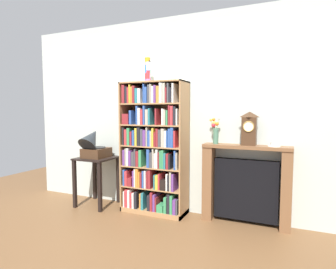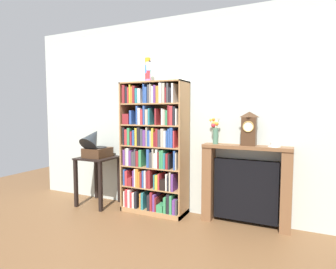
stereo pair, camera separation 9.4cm
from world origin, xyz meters
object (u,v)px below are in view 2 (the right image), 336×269
at_px(cup_stack, 148,70).
at_px(gramophone, 95,144).
at_px(side_table_left, 98,169).
at_px(teacup_with_saucer, 274,145).
at_px(fireplace_mantel, 246,186).
at_px(flower_vase, 215,131).
at_px(mantel_clock, 249,129).
at_px(bookshelf, 154,150).

height_order(cup_stack, gramophone, cup_stack).
height_order(side_table_left, teacup_with_saucer, teacup_with_saucer).
distance_m(fireplace_mantel, teacup_with_saucer, 0.59).
relative_size(cup_stack, teacup_with_saucer, 2.26).
bearing_deg(gramophone, cup_stack, 7.44).
height_order(cup_stack, flower_vase, cup_stack).
xyz_separation_m(mantel_clock, teacup_with_saucer, (0.28, 0.00, -0.18)).
relative_size(cup_stack, fireplace_mantel, 0.30).
relative_size(flower_vase, teacup_with_saucer, 2.41).
distance_m(cup_stack, teacup_with_saucer, 1.82).
distance_m(cup_stack, gramophone, 1.29).
xyz_separation_m(cup_stack, fireplace_mantel, (1.26, 0.11, -1.42)).
bearing_deg(flower_vase, cup_stack, -173.71).
height_order(cup_stack, fireplace_mantel, cup_stack).
distance_m(fireplace_mantel, flower_vase, 0.74).
xyz_separation_m(bookshelf, mantel_clock, (1.22, 0.08, 0.32)).
height_order(bookshelf, flower_vase, bookshelf).
distance_m(side_table_left, flower_vase, 1.80).
xyz_separation_m(side_table_left, mantel_clock, (2.10, 0.14, 0.64)).
distance_m(side_table_left, mantel_clock, 2.20).
xyz_separation_m(flower_vase, teacup_with_saucer, (0.68, -0.00, -0.13)).
xyz_separation_m(cup_stack, gramophone, (-0.81, -0.11, -1.00)).
bearing_deg(mantel_clock, side_table_left, -176.11).
distance_m(flower_vase, teacup_with_saucer, 0.70).
xyz_separation_m(cup_stack, side_table_left, (-0.81, -0.05, -1.38)).
relative_size(bookshelf, fireplace_mantel, 1.70).
bearing_deg(fireplace_mantel, flower_vase, -177.60).
bearing_deg(side_table_left, flower_vase, 4.94).
bearing_deg(mantel_clock, flower_vase, 179.47).
bearing_deg(gramophone, fireplace_mantel, 6.04).
xyz_separation_m(cup_stack, mantel_clock, (1.29, 0.09, -0.74)).
bearing_deg(fireplace_mantel, bookshelf, -175.35).
bearing_deg(teacup_with_saucer, bookshelf, -176.97).
relative_size(side_table_left, mantel_clock, 1.76).
height_order(cup_stack, teacup_with_saucer, cup_stack).
xyz_separation_m(cup_stack, teacup_with_saucer, (1.57, 0.10, -0.91)).
relative_size(side_table_left, gramophone, 1.46).
bearing_deg(teacup_with_saucer, side_table_left, -176.52).
height_order(bookshelf, side_table_left, bookshelf).
bearing_deg(flower_vase, fireplace_mantel, 2.40).
height_order(cup_stack, side_table_left, cup_stack).
xyz_separation_m(fireplace_mantel, teacup_with_saucer, (0.31, -0.02, 0.51)).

